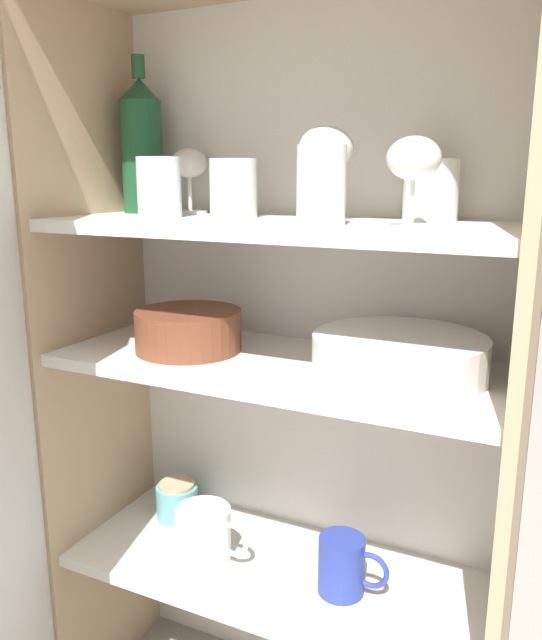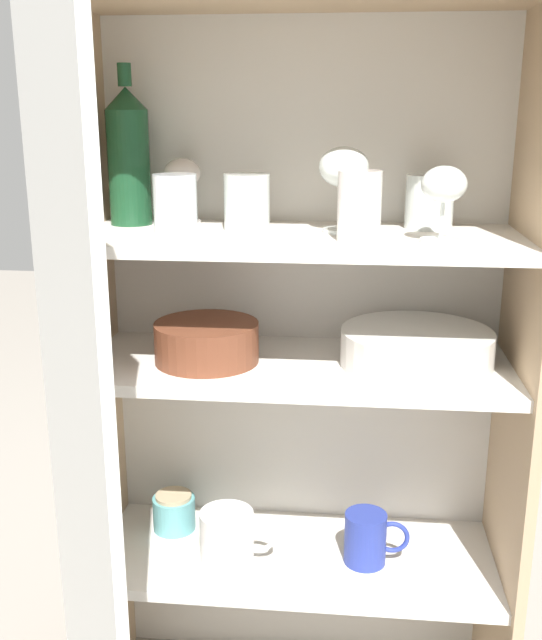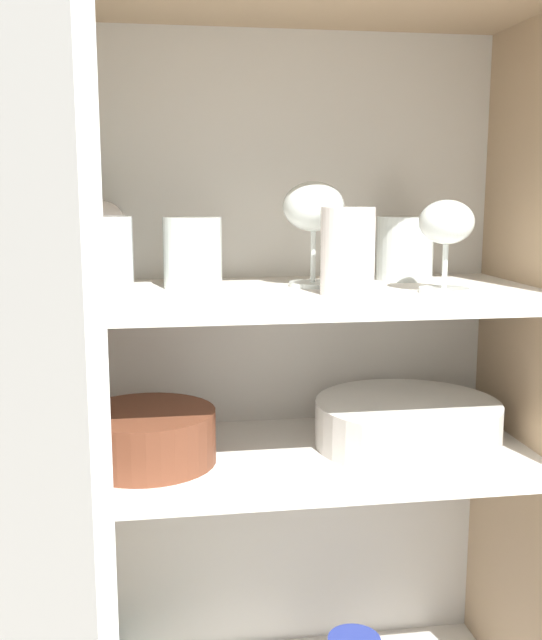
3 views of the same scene
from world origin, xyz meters
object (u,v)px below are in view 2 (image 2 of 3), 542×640
Objects in this scene: plate_stack_white at (416,348)px; wine_bottle at (129,156)px; storage_jar at (174,512)px; coffee_mug_primary at (367,538)px; mixing_bowl_large at (207,340)px.

wine_bottle is at bearing 171.34° from plate_stack_white.
coffee_mug_primary is at bearing -11.48° from storage_jar.
coffee_mug_primary reaches higher than storage_jar.
wine_bottle reaches higher than storage_jar.
wine_bottle is 2.32× the size of coffee_mug_primary.
wine_bottle is at bearing 167.89° from coffee_mug_primary.
storage_jar is (-0.45, 0.06, -0.37)m from plate_stack_white.
wine_bottle is 0.81m from coffee_mug_primary.
wine_bottle is 0.35m from mixing_bowl_large.
plate_stack_white is at bearing 12.85° from coffee_mug_primary.
storage_jar is at bearing -16.01° from wine_bottle.
mixing_bowl_large is at bearing -39.93° from storage_jar.
wine_bottle is 1.52× the size of mixing_bowl_large.
storage_jar is (-0.38, 0.08, -0.01)m from coffee_mug_primary.
plate_stack_white is 0.37m from coffee_mug_primary.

